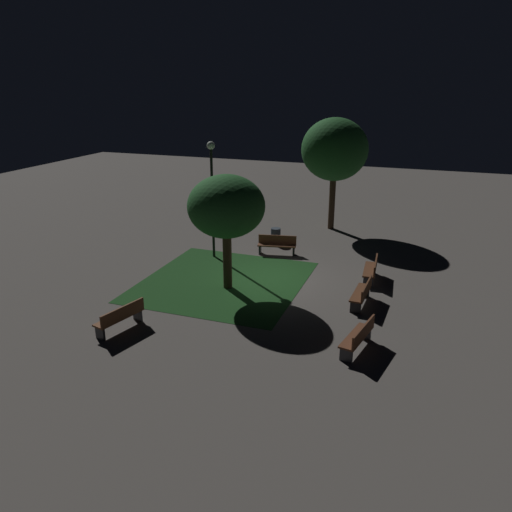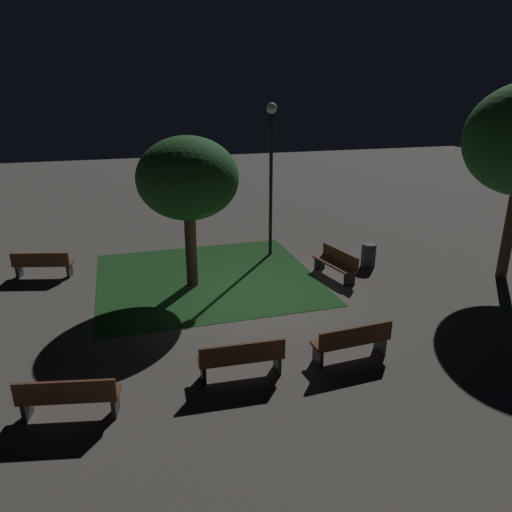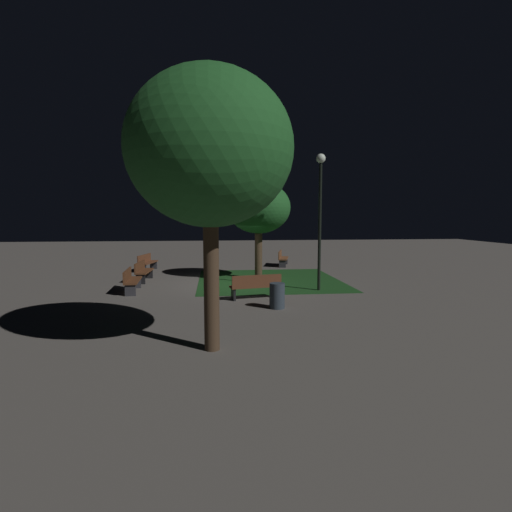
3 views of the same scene
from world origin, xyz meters
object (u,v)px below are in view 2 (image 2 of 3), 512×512
at_px(bench_front_right, 336,262).
at_px(bench_front_left, 68,396).
at_px(lamp_post_near_wall, 271,157).
at_px(trash_bin, 368,255).
at_px(bench_by_lamp, 242,358).
at_px(bench_corner, 352,340).
at_px(tree_left_canopy, 188,179).
at_px(bench_near_trees, 42,264).

distance_m(bench_front_right, bench_front_left, 9.21).
distance_m(lamp_post_near_wall, trash_bin, 4.71).
bearing_deg(trash_bin, bench_by_lamp, -138.18).
bearing_deg(bench_corner, bench_front_right, 68.80).
height_order(bench_by_lamp, tree_left_canopy, tree_left_canopy).
xyz_separation_m(bench_near_trees, tree_left_canopy, (4.49, -1.92, 2.81)).
bearing_deg(bench_near_trees, bench_front_right, -15.64).
xyz_separation_m(bench_front_left, lamp_post_near_wall, (6.34, 7.69, 3.05)).
bearing_deg(bench_front_left, bench_by_lamp, 6.51).
distance_m(bench_corner, bench_front_right, 4.99).
bearing_deg(bench_corner, tree_left_canopy, 117.50).
height_order(lamp_post_near_wall, trash_bin, lamp_post_near_wall).
xyz_separation_m(bench_by_lamp, tree_left_canopy, (-0.20, 5.27, 2.81)).
relative_size(bench_near_trees, lamp_post_near_wall, 0.35).
bearing_deg(bench_front_left, bench_near_trees, 99.93).
height_order(bench_front_right, bench_front_left, same).
distance_m(bench_corner, lamp_post_near_wall, 7.93).
height_order(bench_corner, bench_front_right, same).
distance_m(bench_front_right, lamp_post_near_wall, 4.26).
xyz_separation_m(bench_corner, bench_front_left, (-5.91, -0.38, 0.00)).
distance_m(tree_left_canopy, trash_bin, 6.65).
relative_size(bench_by_lamp, tree_left_canopy, 0.40).
bearing_deg(trash_bin, tree_left_canopy, 179.18).
height_order(bench_by_lamp, bench_corner, same).
xyz_separation_m(bench_by_lamp, bench_front_right, (4.35, 4.66, 0.00)).
height_order(bench_corner, lamp_post_near_wall, lamp_post_near_wall).
xyz_separation_m(bench_front_right, lamp_post_near_wall, (-1.37, 2.65, 3.05)).
bearing_deg(bench_front_right, trash_bin, 20.05).
relative_size(bench_front_left, lamp_post_near_wall, 0.35).
bearing_deg(lamp_post_near_wall, bench_front_left, -129.52).
bearing_deg(bench_corner, lamp_post_near_wall, 86.60).
height_order(bench_by_lamp, trash_bin, bench_by_lamp).
distance_m(bench_front_right, bench_near_trees, 9.39).
height_order(bench_corner, trash_bin, bench_corner).
xyz_separation_m(bench_near_trees, lamp_post_near_wall, (7.67, 0.12, 3.05)).
bearing_deg(bench_front_left, lamp_post_near_wall, 50.48).
height_order(tree_left_canopy, lamp_post_near_wall, lamp_post_near_wall).
bearing_deg(bench_front_right, bench_corner, -111.20).
bearing_deg(bench_by_lamp, bench_front_right, 46.94).
height_order(bench_near_trees, bench_front_left, same).
distance_m(bench_front_right, trash_bin, 1.54).
xyz_separation_m(bench_front_left, trash_bin, (9.16, 5.57, -0.08)).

